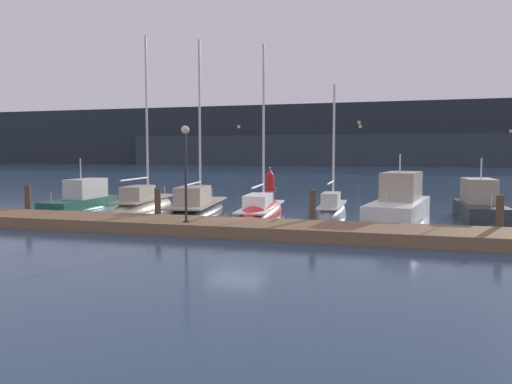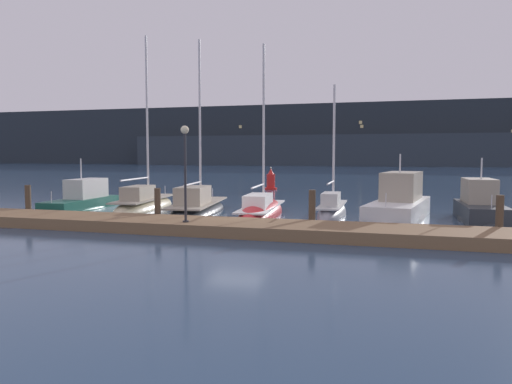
# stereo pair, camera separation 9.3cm
# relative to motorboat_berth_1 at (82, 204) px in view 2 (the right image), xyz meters

# --- Properties ---
(ground_plane) EXTENTS (400.00, 400.00, 0.00)m
(ground_plane) POSITION_rel_motorboat_berth_1_xyz_m (10.18, -3.16, -0.30)
(ground_plane) COLOR navy
(dock) EXTENTS (29.60, 2.80, 0.45)m
(dock) POSITION_rel_motorboat_berth_1_xyz_m (10.18, -5.47, -0.08)
(dock) COLOR brown
(dock) RESTS_ON ground
(mooring_pile_0) EXTENTS (0.28, 0.28, 1.59)m
(mooring_pile_0) POSITION_rel_motorboat_berth_1_xyz_m (-0.28, -3.82, 0.49)
(mooring_pile_0) COLOR #4C3D2D
(mooring_pile_0) RESTS_ON ground
(mooring_pile_1) EXTENTS (0.28, 0.28, 1.57)m
(mooring_pile_1) POSITION_rel_motorboat_berth_1_xyz_m (6.69, -3.82, 0.49)
(mooring_pile_1) COLOR #4C3D2D
(mooring_pile_1) RESTS_ON ground
(mooring_pile_2) EXTENTS (0.28, 0.28, 1.64)m
(mooring_pile_2) POSITION_rel_motorboat_berth_1_xyz_m (13.67, -3.82, 0.52)
(mooring_pile_2) COLOR #4C3D2D
(mooring_pile_2) RESTS_ON ground
(mooring_pile_3) EXTENTS (0.28, 0.28, 1.60)m
(mooring_pile_3) POSITION_rel_motorboat_berth_1_xyz_m (20.64, -3.82, 0.50)
(mooring_pile_3) COLOR #4C3D2D
(mooring_pile_3) RESTS_ON ground
(motorboat_berth_1) EXTENTS (2.10, 6.14, 3.31)m
(motorboat_berth_1) POSITION_rel_motorboat_berth_1_xyz_m (0.00, 0.00, 0.00)
(motorboat_berth_1) COLOR #195647
(motorboat_berth_1) RESTS_ON ground
(sailboat_berth_2) EXTENTS (2.78, 7.54, 10.39)m
(sailboat_berth_2) POSITION_rel_motorboat_berth_1_xyz_m (3.29, 1.08, -0.16)
(sailboat_berth_2) COLOR beige
(sailboat_berth_2) RESTS_ON ground
(sailboat_berth_3) EXTENTS (3.51, 8.33, 9.72)m
(sailboat_berth_3) POSITION_rel_motorboat_berth_1_xyz_m (6.82, 0.34, -0.14)
(sailboat_berth_3) COLOR #2D3338
(sailboat_berth_3) RESTS_ON ground
(sailboat_berth_4) EXTENTS (2.56, 7.87, 9.46)m
(sailboat_berth_4) POSITION_rel_motorboat_berth_1_xyz_m (10.40, 0.10, -0.21)
(sailboat_berth_4) COLOR red
(sailboat_berth_4) RESTS_ON ground
(sailboat_berth_5) EXTENTS (1.53, 5.76, 7.31)m
(sailboat_berth_5) POSITION_rel_motorboat_berth_1_xyz_m (13.81, 1.19, -0.19)
(sailboat_berth_5) COLOR gray
(sailboat_berth_5) RESTS_ON ground
(motorboat_berth_6) EXTENTS (3.42, 7.70, 3.80)m
(motorboat_berth_6) POSITION_rel_motorboat_berth_1_xyz_m (17.05, 0.60, 0.08)
(motorboat_berth_6) COLOR white
(motorboat_berth_6) RESTS_ON ground
(motorboat_berth_7) EXTENTS (2.10, 5.61, 3.41)m
(motorboat_berth_7) POSITION_rel_motorboat_berth_1_xyz_m (20.67, 1.16, 0.07)
(motorboat_berth_7) COLOR #2D3338
(motorboat_berth_7) RESTS_ON ground
(channel_buoy) EXTENTS (1.09, 1.09, 1.97)m
(channel_buoy) POSITION_rel_motorboat_berth_1_xyz_m (6.26, 17.78, 0.43)
(channel_buoy) COLOR red
(channel_buoy) RESTS_ON ground
(dock_lamppost) EXTENTS (0.32, 0.32, 3.74)m
(dock_lamppost) POSITION_rel_motorboat_berth_1_xyz_m (9.10, -6.13, 2.67)
(dock_lamppost) COLOR #2D2D33
(dock_lamppost) RESTS_ON dock
(hillside_backdrop) EXTENTS (240.00, 23.00, 16.17)m
(hillside_backdrop) POSITION_rel_motorboat_berth_1_xyz_m (11.48, 112.93, 7.14)
(hillside_backdrop) COLOR #232B33
(hillside_backdrop) RESTS_ON ground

